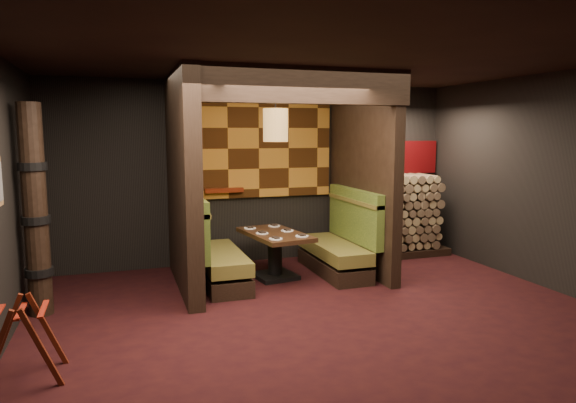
{
  "coord_description": "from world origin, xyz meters",
  "views": [
    {
      "loc": [
        -2.15,
        -5.17,
        2.07
      ],
      "look_at": [
        0.0,
        1.3,
        1.15
      ],
      "focal_mm": 32.0,
      "sensor_mm": 36.0,
      "label": 1
    }
  ],
  "objects_px": {
    "booth_bench_left": "(213,255)",
    "totem_column": "(35,212)",
    "firewood_stack": "(397,215)",
    "luggage_rack": "(23,338)",
    "booth_bench_right": "(340,246)",
    "dining_table": "(275,248)",
    "pendant_lamp": "(276,125)"
  },
  "relations": [
    {
      "from": "firewood_stack",
      "to": "booth_bench_left",
      "type": "bearing_deg",
      "value": -167.83
    },
    {
      "from": "luggage_rack",
      "to": "totem_column",
      "type": "distance_m",
      "value": 1.87
    },
    {
      "from": "dining_table",
      "to": "totem_column",
      "type": "xyz_separation_m",
      "value": [
        -2.97,
        -0.56,
        0.75
      ]
    },
    {
      "from": "booth_bench_right",
      "to": "totem_column",
      "type": "relative_size",
      "value": 0.67
    },
    {
      "from": "dining_table",
      "to": "totem_column",
      "type": "bearing_deg",
      "value": -169.26
    },
    {
      "from": "dining_table",
      "to": "luggage_rack",
      "type": "relative_size",
      "value": 1.85
    },
    {
      "from": "luggage_rack",
      "to": "firewood_stack",
      "type": "xyz_separation_m",
      "value": [
        5.25,
        2.93,
        0.32
      ]
    },
    {
      "from": "dining_table",
      "to": "firewood_stack",
      "type": "distance_m",
      "value": 2.47
    },
    {
      "from": "luggage_rack",
      "to": "totem_column",
      "type": "bearing_deg",
      "value": 92.73
    },
    {
      "from": "pendant_lamp",
      "to": "luggage_rack",
      "type": "relative_size",
      "value": 1.24
    },
    {
      "from": "booth_bench_right",
      "to": "firewood_stack",
      "type": "relative_size",
      "value": 0.92
    },
    {
      "from": "booth_bench_right",
      "to": "luggage_rack",
      "type": "height_order",
      "value": "booth_bench_right"
    },
    {
      "from": "booth_bench_right",
      "to": "pendant_lamp",
      "type": "height_order",
      "value": "pendant_lamp"
    },
    {
      "from": "pendant_lamp",
      "to": "dining_table",
      "type": "bearing_deg",
      "value": 90.0
    },
    {
      "from": "totem_column",
      "to": "firewood_stack",
      "type": "xyz_separation_m",
      "value": [
        5.33,
        1.25,
        -0.51
      ]
    },
    {
      "from": "booth_bench_right",
      "to": "dining_table",
      "type": "relative_size",
      "value": 1.19
    },
    {
      "from": "booth_bench_left",
      "to": "totem_column",
      "type": "bearing_deg",
      "value": -165.25
    },
    {
      "from": "dining_table",
      "to": "luggage_rack",
      "type": "bearing_deg",
      "value": -142.27
    },
    {
      "from": "dining_table",
      "to": "pendant_lamp",
      "type": "xyz_separation_m",
      "value": [
        -0.0,
        -0.05,
        1.74
      ]
    },
    {
      "from": "luggage_rack",
      "to": "pendant_lamp",
      "type": "bearing_deg",
      "value": 37.11
    },
    {
      "from": "booth_bench_left",
      "to": "dining_table",
      "type": "xyz_separation_m",
      "value": [
        0.89,
        0.01,
        0.03
      ]
    },
    {
      "from": "pendant_lamp",
      "to": "firewood_stack",
      "type": "xyz_separation_m",
      "value": [
        2.36,
        0.74,
        -1.49
      ]
    },
    {
      "from": "booth_bench_right",
      "to": "dining_table",
      "type": "xyz_separation_m",
      "value": [
        -1.01,
        0.01,
        0.03
      ]
    },
    {
      "from": "totem_column",
      "to": "firewood_stack",
      "type": "distance_m",
      "value": 5.5
    },
    {
      "from": "pendant_lamp",
      "to": "totem_column",
      "type": "height_order",
      "value": "pendant_lamp"
    },
    {
      "from": "totem_column",
      "to": "booth_bench_left",
      "type": "bearing_deg",
      "value": 14.75
    },
    {
      "from": "booth_bench_right",
      "to": "pendant_lamp",
      "type": "distance_m",
      "value": 2.04
    },
    {
      "from": "booth_bench_left",
      "to": "luggage_rack",
      "type": "distance_m",
      "value": 3.0
    },
    {
      "from": "luggage_rack",
      "to": "booth_bench_right",
      "type": "bearing_deg",
      "value": 29.7
    },
    {
      "from": "pendant_lamp",
      "to": "firewood_stack",
      "type": "bearing_deg",
      "value": 17.31
    },
    {
      "from": "booth_bench_right",
      "to": "luggage_rack",
      "type": "bearing_deg",
      "value": -150.3
    },
    {
      "from": "booth_bench_left",
      "to": "booth_bench_right",
      "type": "bearing_deg",
      "value": 0.0
    }
  ]
}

